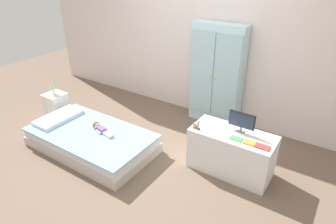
{
  "coord_description": "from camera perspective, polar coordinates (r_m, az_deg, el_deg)",
  "views": [
    {
      "loc": [
        1.9,
        -2.3,
        2.25
      ],
      "look_at": [
        0.12,
        0.38,
        0.56
      ],
      "focal_mm": 31.16,
      "sensor_mm": 36.0,
      "label": 1
    }
  ],
  "objects": [
    {
      "name": "book_red",
      "position": [
        3.19,
        17.94,
        -6.48
      ],
      "size": [
        0.16,
        0.09,
        0.02
      ],
      "primitive_type": "cube",
      "color": "#CC3838",
      "rests_on": "tv_stand"
    },
    {
      "name": "back_wall",
      "position": [
        4.41,
        7.6,
        15.79
      ],
      "size": [
        6.4,
        0.05,
        2.7
      ],
      "primitive_type": "cube",
      "color": "silver",
      "rests_on": "ground_plane"
    },
    {
      "name": "book_green",
      "position": [
        3.25,
        13.18,
        -5.09
      ],
      "size": [
        0.14,
        0.09,
        0.01
      ],
      "primitive_type": "cube",
      "color": "#429E51",
      "rests_on": "tv_stand"
    },
    {
      "name": "tv_monitor",
      "position": [
        3.33,
        14.23,
        -1.69
      ],
      "size": [
        0.3,
        0.1,
        0.24
      ],
      "color": "#99999E",
      "rests_on": "tv_stand"
    },
    {
      "name": "tv_stand",
      "position": [
        3.49,
        12.24,
        -7.67
      ],
      "size": [
        0.95,
        0.44,
        0.52
      ],
      "primitive_type": "cube",
      "color": "white",
      "rests_on": "ground_plane"
    },
    {
      "name": "rocking_horse_toy",
      "position": [
        3.34,
        5.66,
        -2.5
      ],
      "size": [
        0.09,
        0.04,
        0.11
      ],
      "color": "#8E6642",
      "rests_on": "tv_stand"
    },
    {
      "name": "pillow",
      "position": [
        4.37,
        -20.59,
        -0.95
      ],
      "size": [
        0.32,
        0.65,
        0.05
      ],
      "primitive_type": "cube",
      "color": "white",
      "rests_on": "bed"
    },
    {
      "name": "nightstand",
      "position": [
        4.88,
        -20.96,
        1.08
      ],
      "size": [
        0.29,
        0.29,
        0.41
      ],
      "primitive_type": "cube",
      "color": "white",
      "rests_on": "ground_plane"
    },
    {
      "name": "bed",
      "position": [
        4.0,
        -14.72,
        -5.31
      ],
      "size": [
        1.66,
        0.91,
        0.26
      ],
      "color": "beige",
      "rests_on": "ground_plane"
    },
    {
      "name": "doll",
      "position": [
        3.92,
        -13.24,
        -3.04
      ],
      "size": [
        0.39,
        0.15,
        0.1
      ],
      "color": "#6B4CB2",
      "rests_on": "bed"
    },
    {
      "name": "ground_plane",
      "position": [
        3.74,
        -4.8,
        -9.45
      ],
      "size": [
        10.0,
        10.0,
        0.02
      ],
      "primitive_type": "cube",
      "color": "brown"
    },
    {
      "name": "wardrobe",
      "position": [
        4.32,
        9.51,
        7.06
      ],
      "size": [
        0.77,
        0.26,
        1.49
      ],
      "color": "silver",
      "rests_on": "ground_plane"
    },
    {
      "name": "book_orange",
      "position": [
        3.21,
        15.69,
        -5.8
      ],
      "size": [
        0.12,
        0.09,
        0.02
      ],
      "primitive_type": "cube",
      "color": "orange",
      "rests_on": "tv_stand"
    },
    {
      "name": "table_lamp",
      "position": [
        4.75,
        -21.64,
        4.74
      ],
      "size": [
        0.11,
        0.11,
        0.19
      ],
      "color": "#B7B2AD",
      "rests_on": "nightstand"
    }
  ]
}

